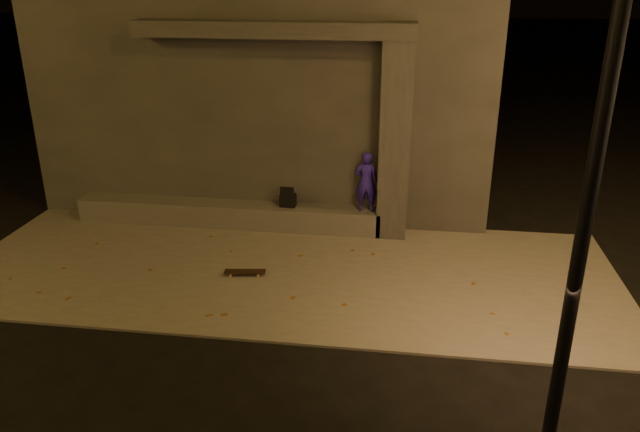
% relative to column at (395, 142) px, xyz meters
% --- Properties ---
extents(ground, '(120.00, 120.00, 0.00)m').
position_rel_column_xyz_m(ground, '(-1.70, -3.75, -1.84)').
color(ground, black).
rests_on(ground, ground).
extents(sidewalk, '(11.00, 4.40, 0.04)m').
position_rel_column_xyz_m(sidewalk, '(-1.70, -1.75, -1.82)').
color(sidewalk, '#66615A').
rests_on(sidewalk, ground).
extents(building, '(9.00, 5.10, 5.22)m').
position_rel_column_xyz_m(building, '(-2.70, 2.74, 0.77)').
color(building, '#363331').
rests_on(building, ground).
extents(ledge, '(6.00, 0.55, 0.45)m').
position_rel_column_xyz_m(ledge, '(-3.20, 0.00, -1.58)').
color(ledge, '#524F4A').
rests_on(ledge, sidewalk).
extents(column, '(0.55, 0.55, 3.60)m').
position_rel_column_xyz_m(column, '(0.00, 0.00, 0.00)').
color(column, '#363331').
rests_on(column, sidewalk).
extents(canopy, '(5.00, 0.70, 0.28)m').
position_rel_column_xyz_m(canopy, '(-2.20, 0.05, 1.94)').
color(canopy, '#363331').
rests_on(canopy, column).
extents(skateboarder, '(0.43, 0.29, 1.15)m').
position_rel_column_xyz_m(skateboarder, '(-0.50, 0.00, -0.77)').
color(skateboarder, '#27179A').
rests_on(skateboarder, ledge).
extents(backpack, '(0.31, 0.20, 0.42)m').
position_rel_column_xyz_m(backpack, '(-1.99, 0.00, -1.21)').
color(backpack, black).
rests_on(backpack, ledge).
extents(skateboard, '(0.70, 0.26, 0.07)m').
position_rel_column_xyz_m(skateboard, '(-2.33, -2.09, -1.74)').
color(skateboard, black).
rests_on(skateboard, sidewalk).
extents(street_lamp_0, '(0.36, 0.36, 7.88)m').
position_rel_column_xyz_m(street_lamp_0, '(1.83, -5.62, 2.60)').
color(street_lamp_0, black).
rests_on(street_lamp_0, ground).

